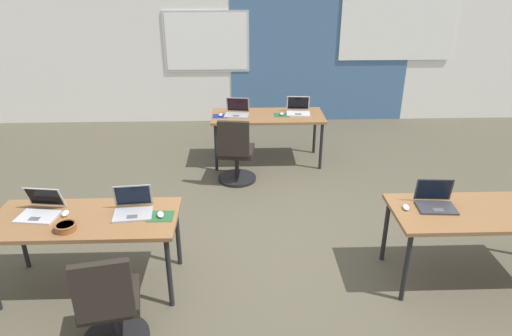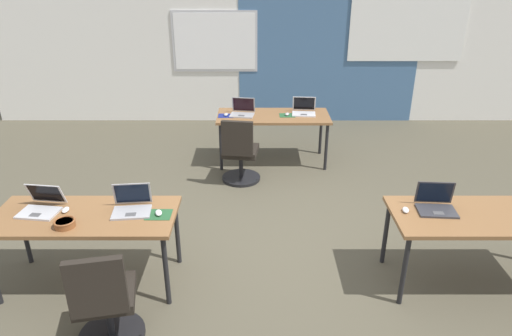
{
  "view_description": "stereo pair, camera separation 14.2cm",
  "coord_description": "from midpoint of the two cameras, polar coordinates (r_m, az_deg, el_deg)",
  "views": [
    {
      "loc": [
        -0.39,
        -4.07,
        2.76
      ],
      "look_at": [
        -0.25,
        -0.1,
        0.94
      ],
      "focal_mm": 32.19,
      "sensor_mm": 36.0,
      "label": 1
    },
    {
      "loc": [
        -0.25,
        -4.07,
        2.76
      ],
      "look_at": [
        -0.25,
        -0.1,
        0.94
      ],
      "focal_mm": 32.19,
      "sensor_mm": 36.0,
      "label": 2
    }
  ],
  "objects": [
    {
      "name": "ground_plane",
      "position": [
        4.93,
        3.78,
        -9.49
      ],
      "size": [
        24.0,
        24.0,
        0.0
      ],
      "color": "#4C4738"
    },
    {
      "name": "back_wall_assembly",
      "position": [
        8.38,
        2.58,
        15.32
      ],
      "size": [
        10.0,
        0.27,
        2.8
      ],
      "color": "silver",
      "rests_on": "ground"
    },
    {
      "name": "desk_near_left",
      "position": [
        4.3,
        -19.55,
        -6.16
      ],
      "size": [
        1.6,
        0.7,
        0.72
      ],
      "color": "brown",
      "rests_on": "ground"
    },
    {
      "name": "desk_near_right",
      "position": [
        4.55,
        27.21,
        -5.83
      ],
      "size": [
        1.6,
        0.7,
        0.72
      ],
      "color": "brown",
      "rests_on": "ground"
    },
    {
      "name": "desk_far_center",
      "position": [
        6.62,
        2.8,
        6.1
      ],
      "size": [
        1.6,
        0.7,
        0.72
      ],
      "color": "brown",
      "rests_on": "ground"
    },
    {
      "name": "laptop_far_right",
      "position": [
        6.68,
        6.62,
        7.13
      ],
      "size": [
        0.36,
        0.32,
        0.23
      ],
      "rotation": [
        0.0,
        0.0,
        -0.09
      ],
      "color": "silver",
      "rests_on": "desk_far_center"
    },
    {
      "name": "mousepad_far_right",
      "position": [
        6.59,
        4.55,
        6.53
      ],
      "size": [
        0.22,
        0.19,
        0.0
      ],
      "color": "#23512D",
      "rests_on": "desk_far_center"
    },
    {
      "name": "mouse_far_right",
      "position": [
        6.58,
        4.55,
        6.69
      ],
      "size": [
        0.08,
        0.11,
        0.03
      ],
      "color": "#B2B2B7",
      "rests_on": "mousepad_far_right"
    },
    {
      "name": "laptop_far_left",
      "position": [
        6.59,
        -1.03,
        7.05
      ],
      "size": [
        0.37,
        0.33,
        0.23
      ],
      "rotation": [
        0.0,
        0.0,
        -0.15
      ],
      "color": "#9E9EA3",
      "rests_on": "desk_far_center"
    },
    {
      "name": "mousepad_far_left",
      "position": [
        6.56,
        -3.09,
        6.5
      ],
      "size": [
        0.22,
        0.19,
        0.0
      ],
      "color": "navy",
      "rests_on": "desk_far_center"
    },
    {
      "name": "mouse_far_left",
      "position": [
        6.56,
        -3.09,
        6.66
      ],
      "size": [
        0.07,
        0.11,
        0.03
      ],
      "color": "#B2B2B7",
      "rests_on": "mousepad_far_left"
    },
    {
      "name": "chair_far_left",
      "position": [
        6.07,
        -1.3,
        1.5
      ],
      "size": [
        0.52,
        0.56,
        0.92
      ],
      "rotation": [
        0.0,
        0.0,
        3.01
      ],
      "color": "black",
      "rests_on": "ground"
    },
    {
      "name": "laptop_near_left_end",
      "position": [
        4.45,
        -24.28,
        -4.31
      ],
      "size": [
        0.37,
        0.36,
        0.22
      ],
      "rotation": [
        0.0,
        0.0,
        -0.13
      ],
      "color": "#B7B7BC",
      "rests_on": "desk_near_left"
    },
    {
      "name": "mouse_near_left_end",
      "position": [
        4.37,
        -21.7,
        -4.86
      ],
      "size": [
        0.06,
        0.1,
        0.03
      ],
      "color": "silver",
      "rests_on": "desk_near_left"
    },
    {
      "name": "laptop_near_left_inner",
      "position": [
        4.18,
        -14.2,
        -4.56
      ],
      "size": [
        0.36,
        0.31,
        0.23
      ],
      "rotation": [
        0.0,
        0.0,
        0.1
      ],
      "color": "#9E9EA3",
      "rests_on": "desk_near_left"
    },
    {
      "name": "mousepad_near_left_inner",
      "position": [
        4.09,
        -10.98,
        -5.71
      ],
      "size": [
        0.22,
        0.19,
        0.0
      ],
      "color": "#23512D",
      "rests_on": "desk_near_left"
    },
    {
      "name": "mouse_near_left_inner",
      "position": [
        4.08,
        -11.01,
        -5.48
      ],
      "size": [
        0.08,
        0.11,
        0.03
      ],
      "color": "silver",
      "rests_on": "mousepad_near_left_inner"
    },
    {
      "name": "chair_near_left_inner",
      "position": [
        3.76,
        -17.13,
        -16.04
      ],
      "size": [
        0.52,
        0.57,
        0.92
      ],
      "rotation": [
        0.0,
        0.0,
        3.34
      ],
      "color": "black",
      "rests_on": "ground"
    },
    {
      "name": "laptop_near_right_inner",
      "position": [
        4.4,
        22.35,
        -4.22
      ],
      "size": [
        0.35,
        0.29,
        0.24
      ],
      "rotation": [
        0.0,
        0.0,
        -0.07
      ],
      "color": "#333338",
      "rests_on": "desk_near_right"
    },
    {
      "name": "mouse_near_right_inner",
      "position": [
        4.29,
        19.03,
        -4.96
      ],
      "size": [
        0.07,
        0.11,
        0.03
      ],
      "color": "silver",
      "rests_on": "desk_near_right"
    },
    {
      "name": "snack_bowl",
      "position": [
        4.12,
        -21.75,
        -6.36
      ],
      "size": [
        0.18,
        0.18,
        0.06
      ],
      "color": "brown",
      "rests_on": "desk_near_left"
    }
  ]
}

